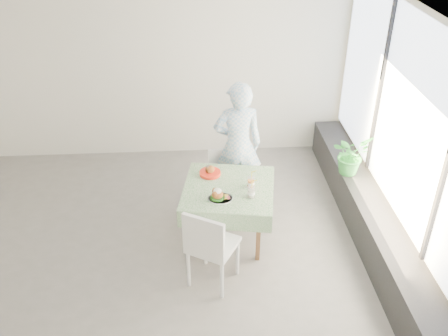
{
  "coord_description": "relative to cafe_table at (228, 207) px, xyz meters",
  "views": [
    {
      "loc": [
        0.69,
        -4.61,
        3.98
      ],
      "look_at": [
        1.02,
        0.31,
        0.98
      ],
      "focal_mm": 40.0,
      "sensor_mm": 36.0,
      "label": 1
    }
  ],
  "objects": [
    {
      "name": "wall_back",
      "position": [
        -1.07,
        2.24,
        0.94
      ],
      "size": [
        6.0,
        0.02,
        2.8
      ],
      "primitive_type": "cube",
      "color": "silver",
      "rests_on": "ground"
    },
    {
      "name": "window_pane",
      "position": [
        1.9,
        -0.26,
        1.19
      ],
      "size": [
        0.01,
        4.8,
        2.18
      ],
      "primitive_type": "cube",
      "color": "#D1E0F9",
      "rests_on": "ground"
    },
    {
      "name": "second_dish",
      "position": [
        -0.21,
        0.29,
        0.32
      ],
      "size": [
        0.26,
        0.26,
        0.12
      ],
      "color": "red",
      "rests_on": "cafe_table"
    },
    {
      "name": "window_ledge",
      "position": [
        1.73,
        -0.26,
        -0.21
      ],
      "size": [
        0.4,
        4.8,
        0.5
      ],
      "primitive_type": "cube",
      "color": "black",
      "rests_on": "ground"
    },
    {
      "name": "chair_far",
      "position": [
        -0.0,
        0.69,
        -0.22
      ],
      "size": [
        0.41,
        0.41,
        0.79
      ],
      "color": "white",
      "rests_on": "ground"
    },
    {
      "name": "diner",
      "position": [
        0.18,
        0.78,
        0.41
      ],
      "size": [
        0.66,
        0.46,
        1.74
      ],
      "primitive_type": "imported",
      "rotation": [
        0.0,
        0.0,
        3.21
      ],
      "color": "#91C3E9",
      "rests_on": "ground"
    },
    {
      "name": "wall_right",
      "position": [
        1.93,
        -0.26,
        0.94
      ],
      "size": [
        0.02,
        5.0,
        2.8
      ],
      "primitive_type": "cube",
      "color": "silver",
      "rests_on": "ground"
    },
    {
      "name": "cafe_table",
      "position": [
        0.0,
        0.0,
        0.0
      ],
      "size": [
        1.2,
        1.2,
        0.74
      ],
      "color": "brown",
      "rests_on": "ground"
    },
    {
      "name": "main_dish",
      "position": [
        -0.13,
        -0.24,
        0.33
      ],
      "size": [
        0.28,
        0.28,
        0.14
      ],
      "color": "white",
      "rests_on": "cafe_table"
    },
    {
      "name": "floor",
      "position": [
        -1.07,
        -0.26,
        -0.46
      ],
      "size": [
        6.0,
        6.0,
        0.0
      ],
      "primitive_type": "plane",
      "color": "slate",
      "rests_on": "ground"
    },
    {
      "name": "chair_near",
      "position": [
        -0.23,
        -0.76,
        -0.15
      ],
      "size": [
        0.64,
        0.64,
        0.99
      ],
      "color": "white",
      "rests_on": "ground"
    },
    {
      "name": "juice_cup_lemonade",
      "position": [
        0.24,
        -0.21,
        0.34
      ],
      "size": [
        0.09,
        0.09,
        0.26
      ],
      "color": "white",
      "rests_on": "cafe_table"
    },
    {
      "name": "ceiling",
      "position": [
        -1.07,
        -0.26,
        2.34
      ],
      "size": [
        6.0,
        6.0,
        0.0
      ],
      "primitive_type": "plane",
      "rotation": [
        3.14,
        0.0,
        0.0
      ],
      "color": "white",
      "rests_on": "ground"
    },
    {
      "name": "potted_plant",
      "position": [
        1.63,
        0.63,
        0.3
      ],
      "size": [
        0.63,
        0.61,
        0.53
      ],
      "primitive_type": "imported",
      "rotation": [
        0.0,
        0.0,
        0.57
      ],
      "color": "#267430",
      "rests_on": "window_ledge"
    },
    {
      "name": "juice_cup_orange",
      "position": [
        0.26,
        -0.01,
        0.34
      ],
      "size": [
        0.09,
        0.09,
        0.25
      ],
      "color": "white",
      "rests_on": "cafe_table"
    }
  ]
}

